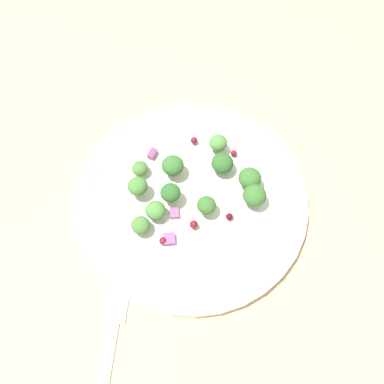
{
  "coord_description": "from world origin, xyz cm",
  "views": [
    {
      "loc": [
        24.4,
        -2.33,
        48.11
      ],
      "look_at": [
        2.82,
        2.5,
        2.7
      ],
      "focal_mm": 40.67,
      "sensor_mm": 36.0,
      "label": 1
    }
  ],
  "objects_px": {
    "plate": "(192,199)",
    "fork": "(106,368)",
    "broccoli_floret_1": "(255,196)",
    "broccoli_floret_2": "(155,211)",
    "broccoli_floret_0": "(218,143)"
  },
  "relations": [
    {
      "from": "broccoli_floret_1",
      "to": "broccoli_floret_2",
      "type": "relative_size",
      "value": 1.18
    },
    {
      "from": "plate",
      "to": "broccoli_floret_1",
      "type": "bearing_deg",
      "value": 73.01
    },
    {
      "from": "fork",
      "to": "broccoli_floret_0",
      "type": "bearing_deg",
      "value": 142.09
    },
    {
      "from": "plate",
      "to": "fork",
      "type": "relative_size",
      "value": 1.52
    },
    {
      "from": "plate",
      "to": "broccoli_floret_2",
      "type": "distance_m",
      "value": 0.05
    },
    {
      "from": "plate",
      "to": "broccoli_floret_1",
      "type": "distance_m",
      "value": 0.08
    },
    {
      "from": "broccoli_floret_2",
      "to": "fork",
      "type": "height_order",
      "value": "broccoli_floret_2"
    },
    {
      "from": "plate",
      "to": "fork",
      "type": "xyz_separation_m",
      "value": [
        0.16,
        -0.13,
        -0.01
      ]
    },
    {
      "from": "broccoli_floret_2",
      "to": "fork",
      "type": "relative_size",
      "value": 0.13
    },
    {
      "from": "broccoli_floret_0",
      "to": "fork",
      "type": "relative_size",
      "value": 0.12
    },
    {
      "from": "plate",
      "to": "broccoli_floret_2",
      "type": "xyz_separation_m",
      "value": [
        0.01,
        -0.05,
        0.02
      ]
    },
    {
      "from": "plate",
      "to": "broccoli_floret_0",
      "type": "xyz_separation_m",
      "value": [
        -0.06,
        0.05,
        0.02
      ]
    },
    {
      "from": "plate",
      "to": "broccoli_floret_0",
      "type": "distance_m",
      "value": 0.08
    },
    {
      "from": "broccoli_floret_1",
      "to": "broccoli_floret_2",
      "type": "distance_m",
      "value": 0.12
    },
    {
      "from": "broccoli_floret_1",
      "to": "broccoli_floret_2",
      "type": "height_order",
      "value": "broccoli_floret_1"
    }
  ]
}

